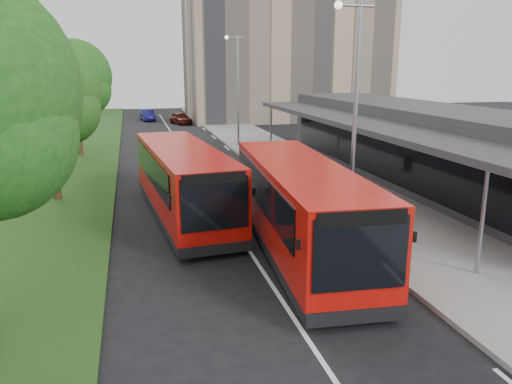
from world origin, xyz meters
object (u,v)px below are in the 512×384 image
tree_mid (48,97)px  bus_main (300,208)px  bus_second (183,182)px  car_near (181,118)px  bollard (275,149)px  litter_bin (298,168)px  tree_far (75,81)px  car_far (147,115)px  lamp_post_near (354,103)px  lamp_post_far (237,84)px

tree_mid → bus_main: tree_mid is taller
bus_second → car_near: bearing=79.2°
bollard → bus_second: bearing=-121.6°
litter_bin → bollard: (0.49, 6.15, 0.04)m
tree_far → litter_bin: (12.12, -10.28, -4.38)m
car_far → bus_second: bearing=-98.3°
lamp_post_near → tree_mid: bearing=147.6°
tree_far → litter_bin: bearing=-40.3°
tree_far → bus_second: (5.33, -15.95, -3.52)m
bus_main → lamp_post_far: bearing=87.3°
litter_bin → bus_second: bearing=-140.1°
bus_second → bollard: (7.28, 11.82, -0.82)m
tree_far → litter_bin: tree_far is taller
car_far → lamp_post_far: bearing=-83.0°
bus_main → tree_far: bearing=116.3°
bus_main → bollard: 17.23m
lamp_post_near → bollard: bearing=84.3°
litter_bin → bollard: 6.16m
bus_second → car_near: size_ratio=2.82×
tree_far → bus_main: tree_far is taller
tree_mid → car_far: tree_mid is taller
car_far → lamp_post_near: bearing=-90.3°
lamp_post_near → bus_main: lamp_post_near is taller
bus_second → lamp_post_far: bearing=65.7°
tree_far → bollard: size_ratio=7.71×
bus_second → car_near: bus_second is taller
lamp_post_far → car_far: 22.39m
tree_far → car_near: 20.27m
bollard → tree_mid: bearing=-148.0°
car_near → bus_main: bearing=-106.6°
litter_bin → bollard: size_ratio=0.91×
bus_second → bollard: bearing=53.0°
tree_mid → car_near: 31.31m
tree_mid → car_far: 34.81m
bus_main → bus_second: 5.89m
bollard → lamp_post_near: bearing=-95.7°
bollard → bus_main: bearing=-103.5°
bollard → tree_far: bearing=161.8°
litter_bin → lamp_post_far: bearing=95.1°
bus_main → litter_bin: 11.20m
car_near → car_far: bearing=110.7°
litter_bin → car_near: size_ratio=0.25×
lamp_post_far → car_near: lamp_post_far is taller
bus_second → tree_far: bearing=103.2°
tree_far → bollard: 13.96m
lamp_post_near → car_far: 41.84m
lamp_post_near → bollard: size_ratio=7.98×
litter_bin → bus_main: bearing=-108.5°
bus_second → bollard: 13.90m
lamp_post_near → car_near: (-2.55, 36.89, -4.09)m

